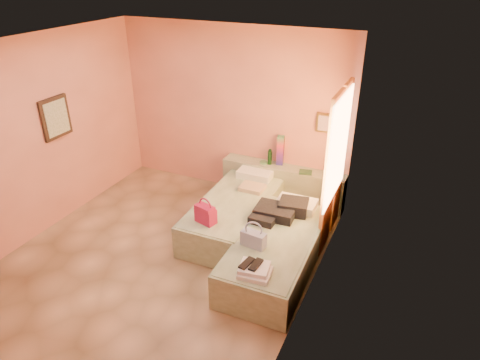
# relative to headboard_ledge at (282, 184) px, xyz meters

# --- Properties ---
(ground) EXTENTS (4.50, 4.50, 0.00)m
(ground) POSITION_rel_headboard_ledge_xyz_m (-0.98, -2.10, -0.33)
(ground) COLOR tan
(ground) RESTS_ON ground
(room_walls) EXTENTS (4.02, 4.51, 2.81)m
(room_walls) POSITION_rel_headboard_ledge_xyz_m (-0.77, -1.53, 1.46)
(room_walls) COLOR #E8947B
(room_walls) RESTS_ON ground
(headboard_ledge) EXTENTS (2.05, 0.30, 0.65)m
(headboard_ledge) POSITION_rel_headboard_ledge_xyz_m (0.00, 0.00, 0.00)
(headboard_ledge) COLOR #9BA889
(headboard_ledge) RESTS_ON ground
(bed_left) EXTENTS (0.94, 2.02, 0.50)m
(bed_left) POSITION_rel_headboard_ledge_xyz_m (-0.38, -1.05, -0.08)
(bed_left) COLOR #AEC59E
(bed_left) RESTS_ON ground
(bed_right) EXTENTS (0.94, 2.02, 0.50)m
(bed_right) POSITION_rel_headboard_ledge_xyz_m (0.52, -1.70, -0.08)
(bed_right) COLOR #AEC59E
(bed_right) RESTS_ON ground
(water_bottle) EXTENTS (0.09, 0.09, 0.25)m
(water_bottle) POSITION_rel_headboard_ledge_xyz_m (-0.24, 0.01, 0.45)
(water_bottle) COLOR #14381B
(water_bottle) RESTS_ON headboard_ledge
(rainbow_box) EXTENTS (0.13, 0.13, 0.49)m
(rainbow_box) POSITION_rel_headboard_ledge_xyz_m (-0.09, 0.08, 0.57)
(rainbow_box) COLOR #AC1541
(rainbow_box) RESTS_ON headboard_ledge
(small_dish) EXTENTS (0.17, 0.17, 0.03)m
(small_dish) POSITION_rel_headboard_ledge_xyz_m (-0.34, -0.01, 0.34)
(small_dish) COLOR #447D52
(small_dish) RESTS_ON headboard_ledge
(green_book) EXTENTS (0.23, 0.18, 0.03)m
(green_book) POSITION_rel_headboard_ledge_xyz_m (0.39, -0.07, 0.34)
(green_book) COLOR #26472B
(green_book) RESTS_ON headboard_ledge
(flower_vase) EXTENTS (0.19, 0.19, 0.24)m
(flower_vase) POSITION_rel_headboard_ledge_xyz_m (0.83, 0.03, 0.44)
(flower_vase) COLOR silver
(flower_vase) RESTS_ON headboard_ledge
(magenta_handbag) EXTENTS (0.31, 0.22, 0.26)m
(magenta_handbag) POSITION_rel_headboard_ledge_xyz_m (-0.48, -1.76, 0.31)
(magenta_handbag) COLOR #AC1541
(magenta_handbag) RESTS_ON bed_left
(khaki_garment) EXTENTS (0.37, 0.29, 0.06)m
(khaki_garment) POSITION_rel_headboard_ledge_xyz_m (-0.27, -0.66, 0.21)
(khaki_garment) COLOR tan
(khaki_garment) RESTS_ON bed_left
(clothes_pile) EXTENTS (0.60, 0.60, 0.18)m
(clothes_pile) POSITION_rel_headboard_ledge_xyz_m (0.37, -1.22, 0.26)
(clothes_pile) COLOR black
(clothes_pile) RESTS_ON bed_right
(blue_handbag) EXTENTS (0.32, 0.17, 0.20)m
(blue_handbag) POSITION_rel_headboard_ledge_xyz_m (0.31, -1.98, 0.27)
(blue_handbag) COLOR #394F89
(blue_handbag) RESTS_ON bed_right
(towel_stack) EXTENTS (0.38, 0.34, 0.10)m
(towel_stack) POSITION_rel_headboard_ledge_xyz_m (0.54, -2.47, 0.23)
(towel_stack) COLOR white
(towel_stack) RESTS_ON bed_right
(sandal_pair) EXTENTS (0.21, 0.25, 0.02)m
(sandal_pair) POSITION_rel_headboard_ledge_xyz_m (0.48, -2.46, 0.29)
(sandal_pair) COLOR black
(sandal_pair) RESTS_ON towel_stack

